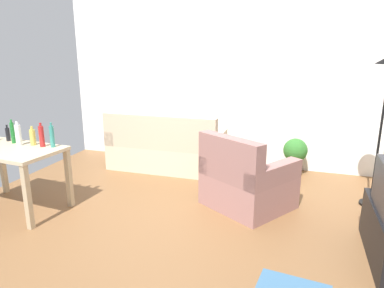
# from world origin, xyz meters

# --- Properties ---
(ground_plane) EXTENTS (5.20, 4.40, 0.02)m
(ground_plane) POSITION_xyz_m (0.00, 0.00, -0.01)
(ground_plane) COLOR brown
(wall_rear) EXTENTS (5.20, 0.10, 2.70)m
(wall_rear) POSITION_xyz_m (0.00, 2.20, 1.35)
(wall_rear) COLOR white
(wall_rear) RESTS_ON ground_plane
(couch) EXTENTS (1.80, 0.84, 0.92)m
(couch) POSITION_xyz_m (-0.68, 1.59, 0.31)
(couch) COLOR beige
(couch) RESTS_ON ground_plane
(desk) EXTENTS (1.26, 0.81, 0.76)m
(desk) POSITION_xyz_m (-1.86, -0.35, 0.65)
(desk) COLOR #C6B28E
(desk) RESTS_ON ground_plane
(potted_plant) EXTENTS (0.36, 0.36, 0.57)m
(potted_plant) POSITION_xyz_m (1.31, 1.90, 0.33)
(potted_plant) COLOR brown
(potted_plant) RESTS_ON ground_plane
(armchair) EXTENTS (1.21, 1.19, 0.92)m
(armchair) POSITION_xyz_m (0.77, 0.53, 0.32)
(armchair) COLOR #996B66
(armchair) RESTS_ON ground_plane
(bottle_dark) EXTENTS (0.05, 0.05, 0.20)m
(bottle_dark) POSITION_xyz_m (-2.13, -0.08, 0.85)
(bottle_dark) COLOR black
(bottle_dark) RESTS_ON desk
(bottle_green) EXTENTS (0.05, 0.05, 0.30)m
(bottle_green) POSITION_xyz_m (-1.98, -0.15, 0.89)
(bottle_green) COLOR #1E722D
(bottle_green) RESTS_ON desk
(bottle_clear) EXTENTS (0.07, 0.07, 0.29)m
(bottle_clear) POSITION_xyz_m (-1.84, -0.21, 0.89)
(bottle_clear) COLOR silver
(bottle_clear) RESTS_ON desk
(bottle_squat) EXTENTS (0.07, 0.07, 0.23)m
(bottle_squat) POSITION_xyz_m (-1.69, -0.15, 0.86)
(bottle_squat) COLOR #BCB24C
(bottle_squat) RESTS_ON desk
(bottle_red) EXTENTS (0.06, 0.06, 0.29)m
(bottle_red) POSITION_xyz_m (-1.53, -0.18, 0.89)
(bottle_red) COLOR #AD2323
(bottle_red) RESTS_ON desk
(bottle_tall) EXTENTS (0.05, 0.05, 0.29)m
(bottle_tall) POSITION_xyz_m (-1.40, -0.16, 0.89)
(bottle_tall) COLOR teal
(bottle_tall) RESTS_ON desk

